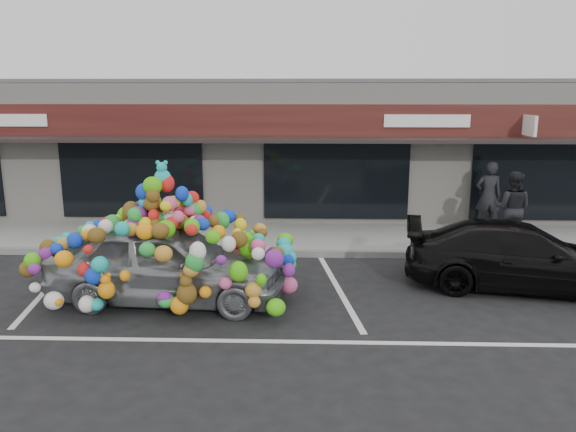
{
  "coord_description": "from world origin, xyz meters",
  "views": [
    {
      "loc": [
        2.12,
        -10.71,
        3.97
      ],
      "look_at": [
        1.73,
        1.4,
        1.26
      ],
      "focal_mm": 35.0,
      "sensor_mm": 36.0,
      "label": 1
    }
  ],
  "objects_px": {
    "toy_car": "(167,254)",
    "pedestrian_b": "(512,208)",
    "black_sedan": "(520,256)",
    "pedestrian_a": "(488,196)"
  },
  "relations": [
    {
      "from": "toy_car",
      "to": "pedestrian_b",
      "type": "height_order",
      "value": "toy_car"
    },
    {
      "from": "black_sedan",
      "to": "toy_car",
      "type": "bearing_deg",
      "value": 107.92
    },
    {
      "from": "pedestrian_b",
      "to": "black_sedan",
      "type": "bearing_deg",
      "value": 100.7
    },
    {
      "from": "toy_car",
      "to": "black_sedan",
      "type": "xyz_separation_m",
      "value": [
        7.02,
        0.97,
        -0.28
      ]
    },
    {
      "from": "pedestrian_b",
      "to": "toy_car",
      "type": "bearing_deg",
      "value": 52.55
    },
    {
      "from": "toy_car",
      "to": "pedestrian_b",
      "type": "xyz_separation_m",
      "value": [
        7.83,
        3.82,
        0.14
      ]
    },
    {
      "from": "toy_car",
      "to": "pedestrian_a",
      "type": "height_order",
      "value": "toy_car"
    },
    {
      "from": "black_sedan",
      "to": "pedestrian_b",
      "type": "bearing_deg",
      "value": -5.83
    },
    {
      "from": "black_sedan",
      "to": "pedestrian_a",
      "type": "distance_m",
      "value": 4.35
    },
    {
      "from": "pedestrian_b",
      "to": "pedestrian_a",
      "type": "bearing_deg",
      "value": -57.34
    }
  ]
}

